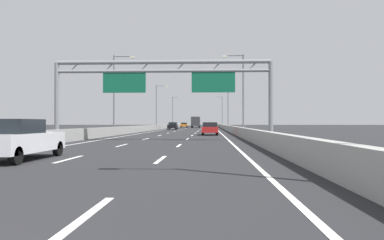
# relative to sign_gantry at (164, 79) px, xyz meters

# --- Properties ---
(ground_plane) EXTENTS (260.00, 260.00, 0.00)m
(ground_plane) POSITION_rel_sign_gantry_xyz_m (-0.11, 72.40, -4.85)
(ground_plane) COLOR #262628
(lane_dash_left_1) EXTENTS (0.16, 3.00, 0.01)m
(lane_dash_left_1) POSITION_rel_sign_gantry_xyz_m (-1.91, -15.10, -4.84)
(lane_dash_left_1) COLOR white
(lane_dash_left_1) RESTS_ON ground_plane
(lane_dash_left_2) EXTENTS (0.16, 3.00, 0.01)m
(lane_dash_left_2) POSITION_rel_sign_gantry_xyz_m (-1.91, -6.10, -4.84)
(lane_dash_left_2) COLOR white
(lane_dash_left_2) RESTS_ON ground_plane
(lane_dash_left_3) EXTENTS (0.16, 3.00, 0.01)m
(lane_dash_left_3) POSITION_rel_sign_gantry_xyz_m (-1.91, 2.90, -4.84)
(lane_dash_left_3) COLOR white
(lane_dash_left_3) RESTS_ON ground_plane
(lane_dash_left_4) EXTENTS (0.16, 3.00, 0.01)m
(lane_dash_left_4) POSITION_rel_sign_gantry_xyz_m (-1.91, 11.90, -4.84)
(lane_dash_left_4) COLOR white
(lane_dash_left_4) RESTS_ON ground_plane
(lane_dash_left_5) EXTENTS (0.16, 3.00, 0.01)m
(lane_dash_left_5) POSITION_rel_sign_gantry_xyz_m (-1.91, 20.90, -4.84)
(lane_dash_left_5) COLOR white
(lane_dash_left_5) RESTS_ON ground_plane
(lane_dash_left_6) EXTENTS (0.16, 3.00, 0.01)m
(lane_dash_left_6) POSITION_rel_sign_gantry_xyz_m (-1.91, 29.90, -4.84)
(lane_dash_left_6) COLOR white
(lane_dash_left_6) RESTS_ON ground_plane
(lane_dash_left_7) EXTENTS (0.16, 3.00, 0.01)m
(lane_dash_left_7) POSITION_rel_sign_gantry_xyz_m (-1.91, 38.90, -4.84)
(lane_dash_left_7) COLOR white
(lane_dash_left_7) RESTS_ON ground_plane
(lane_dash_left_8) EXTENTS (0.16, 3.00, 0.01)m
(lane_dash_left_8) POSITION_rel_sign_gantry_xyz_m (-1.91, 47.90, -4.84)
(lane_dash_left_8) COLOR white
(lane_dash_left_8) RESTS_ON ground_plane
(lane_dash_left_9) EXTENTS (0.16, 3.00, 0.01)m
(lane_dash_left_9) POSITION_rel_sign_gantry_xyz_m (-1.91, 56.90, -4.84)
(lane_dash_left_9) COLOR white
(lane_dash_left_9) RESTS_ON ground_plane
(lane_dash_left_10) EXTENTS (0.16, 3.00, 0.01)m
(lane_dash_left_10) POSITION_rel_sign_gantry_xyz_m (-1.91, 65.90, -4.84)
(lane_dash_left_10) COLOR white
(lane_dash_left_10) RESTS_ON ground_plane
(lane_dash_left_11) EXTENTS (0.16, 3.00, 0.01)m
(lane_dash_left_11) POSITION_rel_sign_gantry_xyz_m (-1.91, 74.90, -4.84)
(lane_dash_left_11) COLOR white
(lane_dash_left_11) RESTS_ON ground_plane
(lane_dash_left_12) EXTENTS (0.16, 3.00, 0.01)m
(lane_dash_left_12) POSITION_rel_sign_gantry_xyz_m (-1.91, 83.90, -4.84)
(lane_dash_left_12) COLOR white
(lane_dash_left_12) RESTS_ON ground_plane
(lane_dash_left_13) EXTENTS (0.16, 3.00, 0.01)m
(lane_dash_left_13) POSITION_rel_sign_gantry_xyz_m (-1.91, 92.90, -4.84)
(lane_dash_left_13) COLOR white
(lane_dash_left_13) RESTS_ON ground_plane
(lane_dash_left_14) EXTENTS (0.16, 3.00, 0.01)m
(lane_dash_left_14) POSITION_rel_sign_gantry_xyz_m (-1.91, 101.90, -4.84)
(lane_dash_left_14) COLOR white
(lane_dash_left_14) RESTS_ON ground_plane
(lane_dash_left_15) EXTENTS (0.16, 3.00, 0.01)m
(lane_dash_left_15) POSITION_rel_sign_gantry_xyz_m (-1.91, 110.90, -4.84)
(lane_dash_left_15) COLOR white
(lane_dash_left_15) RESTS_ON ground_plane
(lane_dash_left_16) EXTENTS (0.16, 3.00, 0.01)m
(lane_dash_left_16) POSITION_rel_sign_gantry_xyz_m (-1.91, 119.90, -4.84)
(lane_dash_left_16) COLOR white
(lane_dash_left_16) RESTS_ON ground_plane
(lane_dash_left_17) EXTENTS (0.16, 3.00, 0.01)m
(lane_dash_left_17) POSITION_rel_sign_gantry_xyz_m (-1.91, 128.90, -4.84)
(lane_dash_left_17) COLOR white
(lane_dash_left_17) RESTS_ON ground_plane
(lane_dash_right_0) EXTENTS (0.16, 3.00, 0.01)m
(lane_dash_right_0) POSITION_rel_sign_gantry_xyz_m (1.69, -24.10, -4.84)
(lane_dash_right_0) COLOR white
(lane_dash_right_0) RESTS_ON ground_plane
(lane_dash_right_1) EXTENTS (0.16, 3.00, 0.01)m
(lane_dash_right_1) POSITION_rel_sign_gantry_xyz_m (1.69, -15.10, -4.84)
(lane_dash_right_1) COLOR white
(lane_dash_right_1) RESTS_ON ground_plane
(lane_dash_right_2) EXTENTS (0.16, 3.00, 0.01)m
(lane_dash_right_2) POSITION_rel_sign_gantry_xyz_m (1.69, -6.10, -4.84)
(lane_dash_right_2) COLOR white
(lane_dash_right_2) RESTS_ON ground_plane
(lane_dash_right_3) EXTENTS (0.16, 3.00, 0.01)m
(lane_dash_right_3) POSITION_rel_sign_gantry_xyz_m (1.69, 2.90, -4.84)
(lane_dash_right_3) COLOR white
(lane_dash_right_3) RESTS_ON ground_plane
(lane_dash_right_4) EXTENTS (0.16, 3.00, 0.01)m
(lane_dash_right_4) POSITION_rel_sign_gantry_xyz_m (1.69, 11.90, -4.84)
(lane_dash_right_4) COLOR white
(lane_dash_right_4) RESTS_ON ground_plane
(lane_dash_right_5) EXTENTS (0.16, 3.00, 0.01)m
(lane_dash_right_5) POSITION_rel_sign_gantry_xyz_m (1.69, 20.90, -4.84)
(lane_dash_right_5) COLOR white
(lane_dash_right_5) RESTS_ON ground_plane
(lane_dash_right_6) EXTENTS (0.16, 3.00, 0.01)m
(lane_dash_right_6) POSITION_rel_sign_gantry_xyz_m (1.69, 29.90, -4.84)
(lane_dash_right_6) COLOR white
(lane_dash_right_6) RESTS_ON ground_plane
(lane_dash_right_7) EXTENTS (0.16, 3.00, 0.01)m
(lane_dash_right_7) POSITION_rel_sign_gantry_xyz_m (1.69, 38.90, -4.84)
(lane_dash_right_7) COLOR white
(lane_dash_right_7) RESTS_ON ground_plane
(lane_dash_right_8) EXTENTS (0.16, 3.00, 0.01)m
(lane_dash_right_8) POSITION_rel_sign_gantry_xyz_m (1.69, 47.90, -4.84)
(lane_dash_right_8) COLOR white
(lane_dash_right_8) RESTS_ON ground_plane
(lane_dash_right_9) EXTENTS (0.16, 3.00, 0.01)m
(lane_dash_right_9) POSITION_rel_sign_gantry_xyz_m (1.69, 56.90, -4.84)
(lane_dash_right_9) COLOR white
(lane_dash_right_9) RESTS_ON ground_plane
(lane_dash_right_10) EXTENTS (0.16, 3.00, 0.01)m
(lane_dash_right_10) POSITION_rel_sign_gantry_xyz_m (1.69, 65.90, -4.84)
(lane_dash_right_10) COLOR white
(lane_dash_right_10) RESTS_ON ground_plane
(lane_dash_right_11) EXTENTS (0.16, 3.00, 0.01)m
(lane_dash_right_11) POSITION_rel_sign_gantry_xyz_m (1.69, 74.90, -4.84)
(lane_dash_right_11) COLOR white
(lane_dash_right_11) RESTS_ON ground_plane
(lane_dash_right_12) EXTENTS (0.16, 3.00, 0.01)m
(lane_dash_right_12) POSITION_rel_sign_gantry_xyz_m (1.69, 83.90, -4.84)
(lane_dash_right_12) COLOR white
(lane_dash_right_12) RESTS_ON ground_plane
(lane_dash_right_13) EXTENTS (0.16, 3.00, 0.01)m
(lane_dash_right_13) POSITION_rel_sign_gantry_xyz_m (1.69, 92.90, -4.84)
(lane_dash_right_13) COLOR white
(lane_dash_right_13) RESTS_ON ground_plane
(lane_dash_right_14) EXTENTS (0.16, 3.00, 0.01)m
(lane_dash_right_14) POSITION_rel_sign_gantry_xyz_m (1.69, 101.90, -4.84)
(lane_dash_right_14) COLOR white
(lane_dash_right_14) RESTS_ON ground_plane
(lane_dash_right_15) EXTENTS (0.16, 3.00, 0.01)m
(lane_dash_right_15) POSITION_rel_sign_gantry_xyz_m (1.69, 110.90, -4.84)
(lane_dash_right_15) COLOR white
(lane_dash_right_15) RESTS_ON ground_plane
(lane_dash_right_16) EXTENTS (0.16, 3.00, 0.01)m
(lane_dash_right_16) POSITION_rel_sign_gantry_xyz_m (1.69, 119.90, -4.84)
(lane_dash_right_16) COLOR white
(lane_dash_right_16) RESTS_ON ground_plane
(lane_dash_right_17) EXTENTS (0.16, 3.00, 0.01)m
(lane_dash_right_17) POSITION_rel_sign_gantry_xyz_m (1.69, 128.90, -4.84)
(lane_dash_right_17) COLOR white
(lane_dash_right_17) RESTS_ON ground_plane
(edge_line_left) EXTENTS (0.16, 176.00, 0.01)m
(edge_line_left) POSITION_rel_sign_gantry_xyz_m (-5.36, 60.40, -4.84)
(edge_line_left) COLOR white
(edge_line_left) RESTS_ON ground_plane
(edge_line_right) EXTENTS (0.16, 176.00, 0.01)m
(edge_line_right) POSITION_rel_sign_gantry_xyz_m (5.14, 60.40, -4.84)
(edge_line_right) COLOR white
(edge_line_right) RESTS_ON ground_plane
(barrier_left) EXTENTS (0.45, 220.00, 0.95)m
(barrier_left) POSITION_rel_sign_gantry_xyz_m (-7.01, 82.40, -4.37)
(barrier_left) COLOR #9E9E99
(barrier_left) RESTS_ON ground_plane
(barrier_right) EXTENTS (0.45, 220.00, 0.95)m
(barrier_right) POSITION_rel_sign_gantry_xyz_m (6.79, 82.40, -4.37)
(barrier_right) COLOR #9E9E99
(barrier_right) RESTS_ON ground_plane
(sign_gantry) EXTENTS (17.30, 0.36, 6.36)m
(sign_gantry) POSITION_rel_sign_gantry_xyz_m (0.00, 0.00, 0.00)
(sign_gantry) COLOR gray
(sign_gantry) RESTS_ON ground_plane
(streetlamp_left_mid) EXTENTS (2.58, 0.28, 9.50)m
(streetlamp_left_mid) POSITION_rel_sign_gantry_xyz_m (-7.58, 15.16, 0.55)
(streetlamp_left_mid) COLOR slate
(streetlamp_left_mid) RESTS_ON ground_plane
(streetlamp_right_mid) EXTENTS (2.58, 0.28, 9.50)m
(streetlamp_right_mid) POSITION_rel_sign_gantry_xyz_m (7.36, 15.16, 0.55)
(streetlamp_right_mid) COLOR slate
(streetlamp_right_mid) RESTS_ON ground_plane
(streetlamp_left_far) EXTENTS (2.58, 0.28, 9.50)m
(streetlamp_left_far) POSITION_rel_sign_gantry_xyz_m (-7.58, 51.62, 0.55)
(streetlamp_left_far) COLOR slate
(streetlamp_left_far) RESTS_ON ground_plane
(streetlamp_right_far) EXTENTS (2.58, 0.28, 9.50)m
(streetlamp_right_far) POSITION_rel_sign_gantry_xyz_m (7.36, 51.62, 0.55)
(streetlamp_right_far) COLOR slate
(streetlamp_right_far) RESTS_ON ground_plane
(streetlamp_left_distant) EXTENTS (2.58, 0.28, 9.50)m
(streetlamp_left_distant) POSITION_rel_sign_gantry_xyz_m (-7.58, 88.09, 0.55)
(streetlamp_left_distant) COLOR slate
(streetlamp_left_distant) RESTS_ON ground_plane
(streetlamp_right_distant) EXTENTS (2.58, 0.28, 9.50)m
(streetlamp_right_distant) POSITION_rel_sign_gantry_xyz_m (7.36, 88.09, 0.55)
(streetlamp_right_distant) COLOR slate
(streetlamp_right_distant) RESTS_ON ground_plane
(orange_car) EXTENTS (1.87, 4.68, 1.42)m
(orange_car) POSITION_rel_sign_gantry_xyz_m (-3.89, 82.56, -4.11)
(orange_car) COLOR orange
(orange_car) RESTS_ON ground_plane
(red_car) EXTENTS (1.81, 4.51, 1.47)m
(red_car) POSITION_rel_sign_gantry_xyz_m (3.65, 13.71, -4.10)
(red_car) COLOR red
(red_car) RESTS_ON ground_plane
(white_car) EXTENTS (1.77, 4.66, 1.57)m
(white_car) POSITION_rel_sign_gantry_xyz_m (-3.73, -15.51, -4.05)
(white_car) COLOR silver
(white_car) RESTS_ON ground_plane
(yellow_car) EXTENTS (1.85, 4.16, 1.46)m
(yellow_car) POSITION_rel_sign_gantry_xyz_m (3.61, 99.48, -4.09)
(yellow_car) COLOR yellow
(yellow_car) RESTS_ON ground_plane
(black_car) EXTENTS (1.76, 4.59, 1.49)m
(black_car) POSITION_rel_sign_gantry_xyz_m (-3.91, 47.75, -4.08)
(black_car) COLOR black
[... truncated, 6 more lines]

